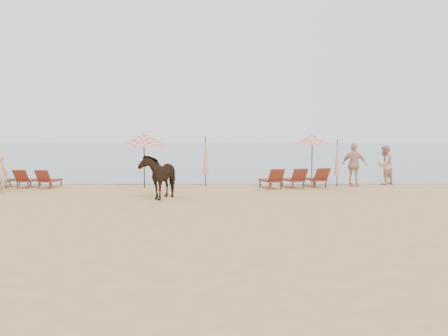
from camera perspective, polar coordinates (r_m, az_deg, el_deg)
The scene contains 12 objects.
ground at distance 13.29m, azimuth 0.09°, elevation -6.13°, with size 120.00×120.00×0.00m, color tan.
sea at distance 93.13m, azimuth -0.19°, elevation 2.29°, with size 160.00×140.00×0.06m, color #51606B.
lounger_cluster_left at distance 23.40m, azimuth -21.63°, elevation -1.17°, with size 2.71×1.80×0.56m.
lounger_cluster_right at distance 21.91m, azimuth 8.08°, elevation -1.19°, with size 3.05×2.27×0.60m.
umbrella_open_left_b at distance 21.76m, azimuth -9.14°, elevation 3.30°, with size 1.94×1.98×2.47m.
umbrella_open_right at distance 23.82m, azimuth 10.04°, elevation 3.21°, with size 1.90×1.90×2.32m.
umbrella_closed_left at distance 22.34m, azimuth -2.12°, elevation 1.40°, with size 0.27×0.27×2.24m.
umbrella_closed_right at distance 22.68m, azimuth 12.82°, elevation 1.14°, with size 0.26×0.26×2.11m.
cow at distance 18.26m, azimuth -7.39°, elevation -0.92°, with size 0.87×1.92×1.62m, color black.
beachgoer_left at distance 21.80m, azimuth -24.11°, elevation -0.60°, with size 0.55×0.36×1.51m, color tan.
beachgoer_right_a at distance 24.29m, azimuth 17.87°, elevation 0.33°, with size 0.89×0.70×1.84m, color tan.
beachgoer_right_b at distance 23.07m, azimuth 14.66°, elevation 0.36°, with size 1.14×0.48×1.95m, color tan.
Camera 1 is at (-0.07, -13.10, 2.26)m, focal length 40.00 mm.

